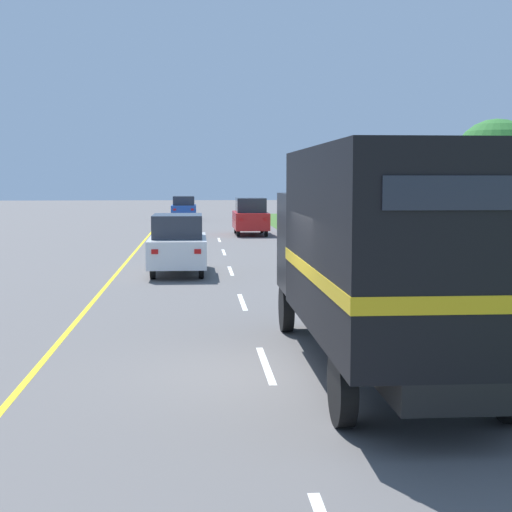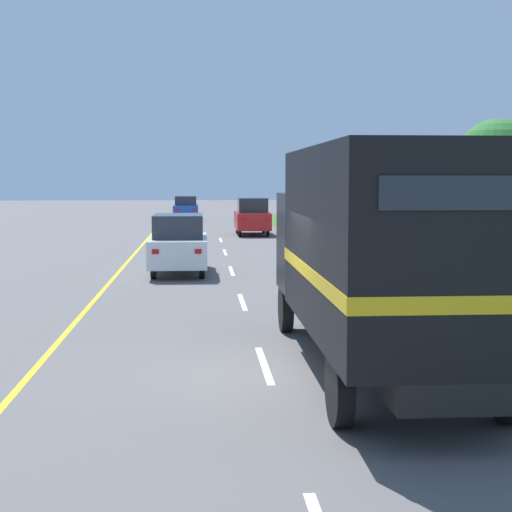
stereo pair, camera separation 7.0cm
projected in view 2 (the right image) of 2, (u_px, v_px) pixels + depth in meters
The scene contains 13 objects.
ground_plane at pixel (267, 373), 12.31m from camera, with size 200.00×200.00×0.00m, color #5B5959.
edge_line_yellow at pixel (134, 255), 31.46m from camera, with size 0.12×73.16×0.01m, color yellow.
centre_dash_near at pixel (264, 365), 12.87m from camera, with size 0.12×2.60×0.01m, color white.
centre_dash_mid_a at pixel (242, 302), 19.42m from camera, with size 0.12×2.60×0.01m, color white.
centre_dash_mid_b at pixel (232, 271), 25.97m from camera, with size 0.12×2.60×0.01m, color white.
centre_dash_far at pixel (225, 252), 32.52m from camera, with size 0.12×2.60×0.01m, color white.
centre_dash_farthest at pixel (221, 240), 39.07m from camera, with size 0.12×2.60×0.01m, color white.
horse_trailer_truck at pixel (381, 250), 11.98m from camera, with size 2.49×8.13×3.49m.
lead_car_white at pixel (179, 244), 25.15m from camera, with size 1.80×4.28×1.91m.
lead_car_red_ahead at pixel (252, 216), 42.57m from camera, with size 1.80×4.21×2.02m.
lead_car_blue_ahead at pixel (186, 208), 57.83m from camera, with size 1.80×4.09×1.78m.
highway_sign at pixel (497, 229), 18.94m from camera, with size 2.16×0.09×2.96m.
roadside_tree_mid at pixel (497, 163), 31.82m from camera, with size 3.52×3.52×5.47m.
Camera 2 is at (-1.04, -12.03, 3.05)m, focal length 55.00 mm.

